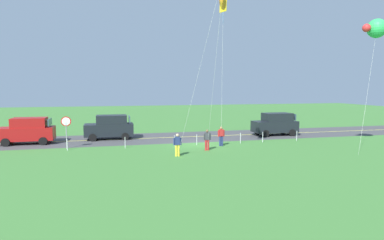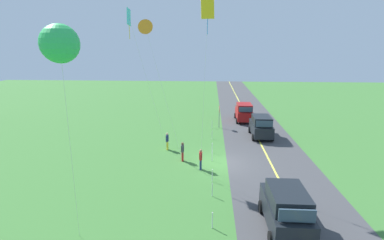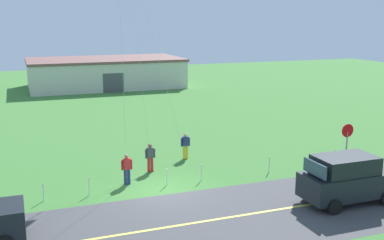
{
  "view_description": "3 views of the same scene",
  "coord_description": "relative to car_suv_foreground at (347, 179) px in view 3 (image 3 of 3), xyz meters",
  "views": [
    {
      "loc": [
        7.39,
        27.41,
        4.85
      ],
      "look_at": [
        0.92,
        1.08,
        2.16
      ],
      "focal_mm": 31.24,
      "sensor_mm": 36.0,
      "label": 1
    },
    {
      "loc": [
        -22.38,
        0.86,
        8.99
      ],
      "look_at": [
        1.84,
        2.44,
        3.07
      ],
      "focal_mm": 27.65,
      "sensor_mm": 36.0,
      "label": 2
    },
    {
      "loc": [
        -6.38,
        -21.06,
        8.34
      ],
      "look_at": [
        2.49,
        2.6,
        2.86
      ],
      "focal_mm": 44.21,
      "sensor_mm": 36.0,
      "label": 3
    }
  ],
  "objects": [
    {
      "name": "fence_post_1",
      "position": [
        -13.06,
        5.04,
        -0.7
      ],
      "size": [
        0.05,
        0.05,
        0.9
      ],
      "primitive_type": "cylinder",
      "color": "silver",
      "rests_on": "ground"
    },
    {
      "name": "stop_sign",
      "position": [
        3.3,
        4.24,
        0.65
      ],
      "size": [
        0.76,
        0.08,
        2.56
      ],
      "color": "gray",
      "rests_on": "ground"
    },
    {
      "name": "fence_post_3",
      "position": [
        -7.06,
        5.04,
        -0.7
      ],
      "size": [
        0.05,
        0.05,
        0.9
      ],
      "primitive_type": "cylinder",
      "color": "silver",
      "rests_on": "ground"
    },
    {
      "name": "fence_post_2",
      "position": [
        -10.96,
        5.04,
        -0.7
      ],
      "size": [
        0.05,
        0.05,
        0.9
      ],
      "primitive_type": "cylinder",
      "color": "silver",
      "rests_on": "ground"
    },
    {
      "name": "person_adult_near",
      "position": [
        -4.6,
        9.09,
        -0.29
      ],
      "size": [
        0.58,
        0.22,
        1.6
      ],
      "rotation": [
        0.0,
        0.0,
        3.68
      ],
      "color": "yellow",
      "rests_on": "ground"
    },
    {
      "name": "car_suv_foreground",
      "position": [
        0.0,
        0.0,
        0.0
      ],
      "size": [
        4.4,
        2.12,
        2.24
      ],
      "color": "black",
      "rests_on": "ground"
    },
    {
      "name": "fence_post_6",
      "position": [
        3.18,
        5.04,
        -0.7
      ],
      "size": [
        0.05,
        0.05,
        0.9
      ],
      "primitive_type": "cylinder",
      "color": "silver",
      "rests_on": "ground"
    },
    {
      "name": "fence_post_4",
      "position": [
        -5.18,
        5.04,
        -0.7
      ],
      "size": [
        0.05,
        0.05,
        0.9
      ],
      "primitive_type": "cylinder",
      "color": "silver",
      "rests_on": "ground"
    },
    {
      "name": "ground_plane",
      "position": [
        -7.47,
        4.34,
        -1.2
      ],
      "size": [
        120.0,
        120.0,
        0.1
      ],
      "primitive_type": "cube",
      "color": "#3D7533"
    },
    {
      "name": "road_centre_stripe",
      "position": [
        -7.47,
        0.34,
        -1.15
      ],
      "size": [
        120.0,
        0.16,
        0.0
      ],
      "primitive_type": "cube",
      "color": "#E5E04C",
      "rests_on": "asphalt_road"
    },
    {
      "name": "person_adult_companion",
      "position": [
        -8.91,
        5.91,
        -0.29
      ],
      "size": [
        0.58,
        0.22,
        1.6
      ],
      "rotation": [
        0.0,
        0.0,
        1.24
      ],
      "color": "navy",
      "rests_on": "ground"
    },
    {
      "name": "asphalt_road",
      "position": [
        -7.47,
        0.34,
        -1.15
      ],
      "size": [
        120.0,
        7.0,
        0.0
      ],
      "primitive_type": "cube",
      "color": "#424244",
      "rests_on": "ground"
    },
    {
      "name": "fence_post_5",
      "position": [
        -1.16,
        5.04,
        -0.7
      ],
      "size": [
        0.05,
        0.05,
        0.9
      ],
      "primitive_type": "cylinder",
      "color": "silver",
      "rests_on": "ground"
    },
    {
      "name": "warehouse_distant",
      "position": [
        -3.5,
        41.33,
        0.6
      ],
      "size": [
        18.36,
        10.2,
        3.5
      ],
      "color": "beige",
      "rests_on": "ground"
    },
    {
      "name": "person_child_watcher",
      "position": [
        -7.25,
        7.45,
        -0.29
      ],
      "size": [
        0.58,
        0.22,
        1.6
      ],
      "rotation": [
        0.0,
        0.0,
        3.29
      ],
      "color": "red",
      "rests_on": "ground"
    }
  ]
}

